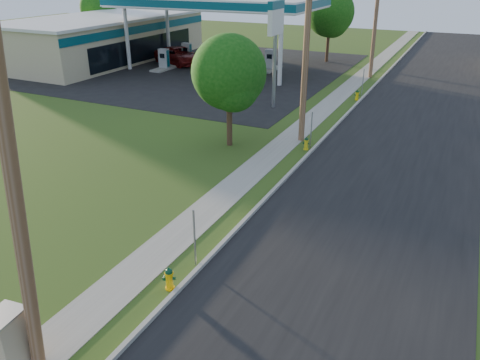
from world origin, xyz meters
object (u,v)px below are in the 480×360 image
at_px(utility_pole_mid, 306,49).
at_px(hydrant_mid, 306,143).
at_px(fuel_pump_sw, 187,55).
at_px(fuel_pump_se, 270,62).
at_px(utility_pole_near, 14,189).
at_px(tree_lot, 331,15).
at_px(fuel_pump_ne, 252,70).
at_px(tree_verge, 230,76).
at_px(price_pylon, 276,24).
at_px(hydrant_near, 169,279).
at_px(fuel_pump_nw, 164,62).
at_px(utility_cabinet, 9,341).
at_px(utility_pole_far, 376,19).
at_px(car_red, 180,56).
at_px(hydrant_far, 357,95).
at_px(tree_back, 99,9).

relative_size(utility_pole_mid, hydrant_mid, 14.11).
xyz_separation_m(fuel_pump_sw, fuel_pump_se, (9.00, 0.00, 0.00)).
distance_m(utility_pole_near, tree_lot, 41.74).
relative_size(fuel_pump_ne, tree_verge, 0.55).
height_order(fuel_pump_sw, hydrant_mid, fuel_pump_sw).
relative_size(price_pylon, hydrant_near, 9.13).
xyz_separation_m(fuel_pump_nw, utility_cabinet, (16.99, -31.34, 0.06)).
distance_m(utility_pole_far, hydrant_mid, 19.79).
relative_size(utility_pole_near, utility_pole_far, 1.00).
distance_m(utility_pole_mid, fuel_pump_nw, 22.52).
bearing_deg(utility_cabinet, hydrant_near, 67.55).
xyz_separation_m(hydrant_near, utility_cabinet, (-1.71, -4.13, 0.42)).
xyz_separation_m(utility_cabinet, car_red, (-17.15, 34.26, 0.04)).
height_order(fuel_pump_sw, tree_verge, tree_verge).
distance_m(utility_pole_mid, tree_lot, 24.00).
relative_size(fuel_pump_nw, fuel_pump_se, 1.00).
xyz_separation_m(utility_pole_mid, car_red, (-18.06, 15.92, -4.13)).
bearing_deg(utility_pole_far, price_pylon, -107.33).
relative_size(fuel_pump_sw, hydrant_far, 4.31).
height_order(utility_pole_near, tree_back, utility_pole_near).
bearing_deg(fuel_pump_se, tree_back, 168.19).
relative_size(hydrant_near, utility_cabinet, 0.48).
bearing_deg(tree_lot, utility_pole_far, -45.41).
bearing_deg(utility_pole_near, tree_lot, 97.32).
bearing_deg(tree_lot, tree_verge, -85.18).
bearing_deg(fuel_pump_nw, tree_back, 149.20).
xyz_separation_m(fuel_pump_sw, hydrant_mid, (18.61, -18.26, -0.38)).
bearing_deg(tree_verge, hydrant_near, -71.51).
distance_m(hydrant_near, hydrant_far, 24.12).
bearing_deg(price_pylon, utility_cabinet, -82.85).
bearing_deg(utility_pole_mid, utility_pole_far, 90.00).
height_order(utility_pole_far, fuel_pump_ne, utility_pole_far).
xyz_separation_m(fuel_pump_se, tree_lot, (3.58, 6.40, 3.81)).
relative_size(fuel_pump_se, hydrant_far, 4.31).
bearing_deg(utility_pole_far, hydrant_near, -88.59).
relative_size(fuel_pump_ne, hydrant_far, 4.31).
distance_m(fuel_pump_ne, hydrant_near, 28.89).
xyz_separation_m(price_pylon, utility_cabinet, (2.99, -23.84, -4.65)).
height_order(utility_pole_mid, fuel_pump_ne, utility_pole_mid).
xyz_separation_m(fuel_pump_sw, tree_lot, (12.58, 6.40, 3.81)).
distance_m(fuel_pump_ne, price_pylon, 10.17).
distance_m(utility_pole_mid, car_red, 24.43).
height_order(fuel_pump_ne, tree_verge, tree_verge).
height_order(fuel_pump_ne, hydrant_near, fuel_pump_ne).
height_order(utility_pole_near, car_red, utility_pole_near).
xyz_separation_m(hydrant_near, hydrant_mid, (-0.09, 12.95, -0.03)).
height_order(tree_verge, hydrant_far, tree_verge).
relative_size(fuel_pump_se, hydrant_mid, 4.61).
xyz_separation_m(tree_verge, tree_lot, (-2.18, 25.84, 0.78)).
xyz_separation_m(fuel_pump_se, hydrant_mid, (9.61, -18.26, -0.38)).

